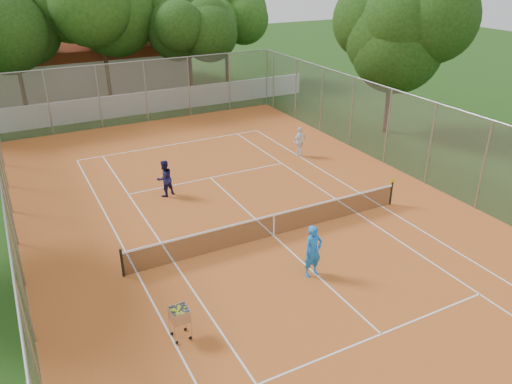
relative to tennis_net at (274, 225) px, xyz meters
name	(u,v)px	position (x,y,z in m)	size (l,w,h in m)	color
ground	(274,236)	(0.00, 0.00, -0.51)	(120.00, 120.00, 0.00)	#17360E
court_pad	(274,236)	(0.00, 0.00, -0.50)	(18.00, 34.00, 0.02)	#BB5E24
court_lines	(274,236)	(0.00, 0.00, -0.49)	(10.98, 23.78, 0.01)	white
tennis_net	(274,225)	(0.00, 0.00, 0.00)	(11.88, 0.10, 0.98)	black
perimeter_fence	(274,190)	(0.00, 0.00, 1.49)	(18.00, 34.00, 4.00)	slate
boundary_wall	(139,103)	(0.00, 19.00, 0.24)	(26.00, 0.30, 1.50)	white
clubhouse	(80,60)	(-2.00, 29.00, 1.69)	(16.40, 9.00, 4.40)	beige
tropical_trees	(121,34)	(0.00, 22.00, 4.49)	(29.00, 19.00, 10.00)	black
player_near	(313,251)	(-0.13, -2.93, 0.46)	(0.69, 0.46, 1.90)	blue
player_far_left	(164,178)	(-2.60, 5.50, 0.37)	(0.83, 0.65, 1.71)	#19194B
player_far_right	(300,141)	(5.55, 6.95, 0.33)	(0.96, 0.40, 1.64)	white
ball_hopper	(180,322)	(-5.23, -3.82, 0.07)	(0.54, 0.54, 1.12)	#AFB0B6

